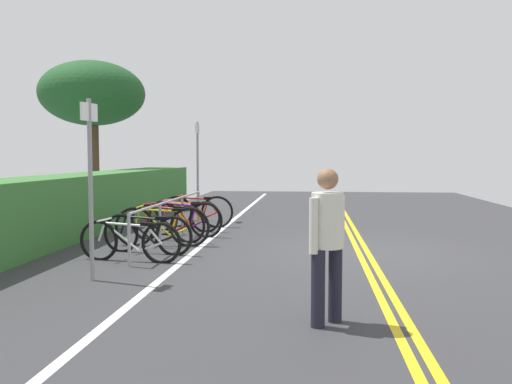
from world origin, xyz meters
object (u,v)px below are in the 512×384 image
at_px(bicycle_0, 130,241).
at_px(bicycle_4, 184,219).
at_px(bicycle_1, 147,234).
at_px(tree_mid, 92,94).
at_px(bicycle_6, 197,211).
at_px(pedestrian, 327,236).
at_px(sign_post_near, 90,173).
at_px(bike_rack, 172,209).
at_px(bicycle_3, 167,223).
at_px(bicycle_2, 162,226).
at_px(sign_post_far, 198,162).
at_px(bicycle_5, 184,216).

relative_size(bicycle_0, bicycle_4, 1.01).
xyz_separation_m(bicycle_1, tree_mid, (8.08, 4.35, 3.38)).
xyz_separation_m(bicycle_6, pedestrian, (-7.16, -2.89, 0.53)).
height_order(bicycle_1, sign_post_near, sign_post_near).
xyz_separation_m(bike_rack, bicycle_3, (-0.01, 0.10, -0.27)).
bearing_deg(bicycle_3, bike_rack, -83.44).
distance_m(bicycle_6, sign_post_near, 5.68).
height_order(bike_rack, tree_mid, tree_mid).
relative_size(bike_rack, bicycle_2, 2.82).
height_order(bicycle_4, sign_post_far, sign_post_far).
bearing_deg(sign_post_near, bicycle_0, -2.61).
bearing_deg(sign_post_near, bicycle_4, -3.81).
distance_m(bicycle_1, bicycle_6, 3.50).
height_order(bike_rack, bicycle_2, bike_rack).
distance_m(bicycle_0, bicycle_2, 1.50).
distance_m(bicycle_1, bicycle_3, 1.39).
xyz_separation_m(sign_post_near, tree_mid, (10.15, 4.22, 2.24)).
xyz_separation_m(bicycle_5, tree_mid, (5.29, 4.33, 3.37)).
bearing_deg(bicycle_4, bicycle_2, 175.42).
xyz_separation_m(bike_rack, bicycle_1, (-1.40, 0.08, -0.29)).
bearing_deg(bicycle_3, pedestrian, -148.93).
xyz_separation_m(bicycle_3, bicycle_4, (0.66, -0.18, 0.01)).
xyz_separation_m(bicycle_0, pedestrian, (-2.94, -3.08, 0.57)).
distance_m(bike_rack, bicycle_4, 0.71).
bearing_deg(bicycle_2, bike_rack, -2.43).
xyz_separation_m(bicycle_2, tree_mid, (7.30, 4.40, 3.35)).
distance_m(bicycle_1, pedestrian, 4.78).
distance_m(bicycle_3, sign_post_near, 3.63).
relative_size(bicycle_2, bicycle_4, 1.03).
distance_m(bicycle_1, sign_post_far, 4.91).
bearing_deg(bike_rack, bicycle_5, 3.76).
relative_size(pedestrian, sign_post_far, 0.61).
xyz_separation_m(bicycle_0, bicycle_4, (2.77, -0.21, 0.04)).
distance_m(bicycle_2, bicycle_4, 1.28).
relative_size(bicycle_4, tree_mid, 0.37).
bearing_deg(bicycle_6, bicycle_2, 178.46).
relative_size(bicycle_4, sign_post_far, 0.68).
height_order(bicycle_6, tree_mid, tree_mid).
relative_size(bicycle_5, pedestrian, 1.10).
relative_size(bike_rack, pedestrian, 3.25).
bearing_deg(tree_mid, bicycle_6, -135.73).
bearing_deg(bicycle_6, bicycle_4, -178.83).
distance_m(pedestrian, tree_mid, 14.14).
relative_size(bicycle_4, sign_post_near, 0.71).
distance_m(bicycle_3, bicycle_6, 2.11).
relative_size(bicycle_6, sign_post_near, 0.71).
distance_m(bicycle_4, bicycle_5, 0.76).
xyz_separation_m(bicycle_4, tree_mid, (6.03, 4.50, 3.35)).
height_order(bicycle_1, bicycle_5, bicycle_5).
bearing_deg(pedestrian, bicycle_4, 26.61).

